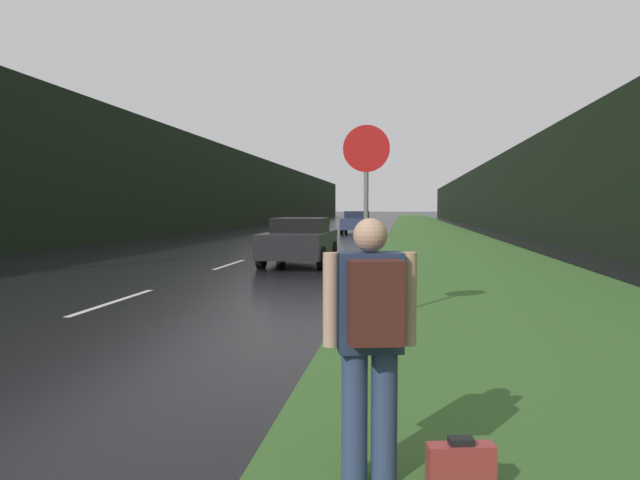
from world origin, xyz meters
TOP-DOWN VIEW (x-y plane):
  - grass_verge at (7.21, 40.00)m, footprint 6.00×240.00m
  - lane_stripe_b at (0.00, 8.09)m, footprint 0.12×3.00m
  - lane_stripe_c at (0.00, 15.09)m, footprint 0.12×3.00m
  - lane_stripe_d at (0.00, 22.09)m, footprint 0.12×3.00m
  - treeline_far_side at (-10.21, 50.00)m, footprint 2.00×140.00m
  - treeline_near_side at (13.21, 50.00)m, footprint 2.00×140.00m
  - stop_sign at (4.66, 6.87)m, footprint 0.69×0.07m
  - hitchhiker_with_backpack at (5.02, 1.82)m, footprint 0.56×0.46m
  - suitcase at (5.56, 1.79)m, footprint 0.41×0.20m
  - car_passing_near at (2.11, 15.38)m, footprint 1.92×4.22m
  - car_passing_far at (2.11, 36.78)m, footprint 1.95×4.32m

SIDE VIEW (x-z plane):
  - lane_stripe_b at x=0.00m, z-range 0.00..0.01m
  - lane_stripe_c at x=0.00m, z-range 0.00..0.01m
  - lane_stripe_d at x=0.00m, z-range 0.00..0.01m
  - grass_verge at x=7.21m, z-range 0.00..0.02m
  - suitcase at x=5.56m, z-range -0.01..0.34m
  - car_passing_near at x=2.11m, z-range 0.02..1.43m
  - car_passing_far at x=2.11m, z-range 0.02..1.53m
  - hitchhiker_with_backpack at x=5.02m, z-range 0.12..1.77m
  - stop_sign at x=4.66m, z-range 0.34..3.27m
  - treeline_near_side at x=13.21m, z-range 0.00..5.69m
  - treeline_far_side at x=-10.21m, z-range 0.00..6.85m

